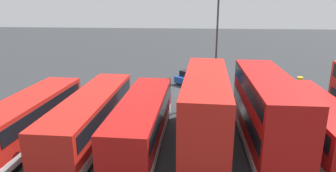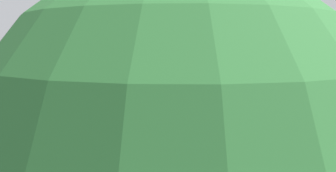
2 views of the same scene
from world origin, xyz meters
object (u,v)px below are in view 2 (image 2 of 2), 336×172
bus_double_decker_near_end (240,108)px  bus_single_deck_second (187,112)px  car_hatchback_silver (213,88)px  bus_double_decker_fourth (105,88)px  bus_single_deck_fifth (69,94)px  lamp_post_tall (191,45)px  waste_bin_yellow (326,104)px  bus_double_decker_third (140,93)px  bus_single_deck_seventh (22,86)px  bus_single_deck_sixth (51,89)px

bus_double_decker_near_end → bus_single_deck_second: bus_double_decker_near_end is taller
bus_single_deck_second → car_hatchback_silver: bus_single_deck_second is taller
bus_double_decker_fourth → bus_single_deck_fifth: size_ratio=1.00×
bus_single_deck_fifth → lamp_post_tall: 10.74m
lamp_post_tall → waste_bin_yellow: size_ratio=9.66×
car_hatchback_silver → waste_bin_yellow: size_ratio=4.82×
bus_double_decker_third → waste_bin_yellow: bus_double_decker_third is taller
bus_double_decker_fourth → waste_bin_yellow: (-10.66, -14.46, -1.97)m
bus_single_deck_fifth → bus_single_deck_seventh: size_ratio=1.06×
bus_double_decker_fourth → bus_single_deck_seventh: (11.15, 0.36, -0.83)m
bus_single_deck_sixth → bus_single_deck_seventh: size_ratio=1.16×
car_hatchback_silver → waste_bin_yellow: bearing=177.1°
bus_double_decker_fourth → bus_single_deck_seventh: bearing=1.8°
bus_single_deck_fifth → bus_single_deck_seventh: 7.23m
lamp_post_tall → bus_double_decker_fourth: bearing=82.0°
bus_double_decker_near_end → bus_single_deck_seventh: (21.69, 0.03, -0.83)m
bus_double_decker_fourth → bus_single_deck_seventh: bus_double_decker_fourth is taller
car_hatchback_silver → lamp_post_tall: 8.22m
bus_double_decker_near_end → bus_double_decker_third: size_ratio=1.05×
waste_bin_yellow → bus_single_deck_seventh: bearing=34.2°
bus_double_decker_near_end → bus_single_deck_second: 3.79m
bus_single_deck_second → waste_bin_yellow: bus_single_deck_second is taller
bus_single_deck_second → bus_single_deck_sixth: same height
bus_single_deck_fifth → car_hatchback_silver: bearing=-102.2°
bus_single_deck_sixth → bus_double_decker_near_end: bearing=178.1°
car_hatchback_silver → lamp_post_tall: (-1.80, 6.57, 4.59)m
bus_double_decker_near_end → bus_double_decker_third: same height
bus_single_deck_sixth → car_hatchback_silver: bus_single_deck_sixth is taller
bus_single_deck_second → bus_single_deck_seventh: bearing=2.1°
bus_single_deck_second → bus_single_deck_seventh: 18.06m
car_hatchback_silver → bus_single_deck_seventh: bearing=55.6°
bus_double_decker_third → bus_single_deck_sixth: bearing=-2.3°
bus_double_decker_fourth → bus_single_deck_sixth: 7.40m
bus_single_deck_second → waste_bin_yellow: (-3.77, -14.15, -1.14)m
bus_double_decker_near_end → bus_single_deck_sixth: bearing=-1.9°
bus_single_deck_sixth → lamp_post_tall: 12.38m
bus_single_deck_seventh → waste_bin_yellow: 26.39m
bus_double_decker_near_end → waste_bin_yellow: 14.92m
bus_single_deck_sixth → lamp_post_tall: size_ratio=1.30×
bus_double_decker_near_end → bus_single_deck_fifth: 14.49m
bus_double_decker_near_end → lamp_post_tall: bearing=-43.2°
bus_double_decker_third → bus_single_deck_sixth: 11.03m
bus_single_deck_seventh → bus_double_decker_third: bearing=-179.3°
bus_single_deck_sixth → lamp_post_tall: (-8.54, -8.18, 3.66)m
lamp_post_tall → bus_single_deck_seventh: bearing=35.5°
car_hatchback_silver → lamp_post_tall: size_ratio=0.50×
bus_single_deck_fifth → car_hatchback_silver: (-3.30, -15.28, -0.92)m
waste_bin_yellow → bus_single_deck_sixth: bearing=38.2°
bus_single_deck_fifth → lamp_post_tall: bearing=-120.4°
bus_double_decker_third → bus_single_deck_fifth: 7.60m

